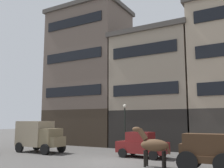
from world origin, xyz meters
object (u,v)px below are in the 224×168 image
object	(u,v)px
delivery_truck_far	(39,135)
streetlamp_curbside	(125,121)
sedan_light	(142,145)
pedestrian_officer	(224,146)
cargo_wagon	(206,150)
draft_horse	(153,145)

from	to	relation	value
delivery_truck_far	streetlamp_curbside	bearing A→B (deg)	35.89
sedan_light	pedestrian_officer	bearing A→B (deg)	11.83
delivery_truck_far	pedestrian_officer	world-z (taller)	delivery_truck_far
cargo_wagon	pedestrian_officer	distance (m)	4.49
pedestrian_officer	delivery_truck_far	bearing A→B (deg)	-169.08
draft_horse	streetlamp_curbside	xyz separation A→B (m)	(-4.92, 6.06, 1.40)
draft_horse	sedan_light	distance (m)	3.96
draft_horse	pedestrian_officer	xyz separation A→B (m)	(3.35, 4.47, -0.29)
draft_horse	delivery_truck_far	distance (m)	11.05
sedan_light	draft_horse	bearing A→B (deg)	-57.29
draft_horse	streetlamp_curbside	world-z (taller)	streetlamp_curbside
cargo_wagon	sedan_light	distance (m)	6.07
delivery_truck_far	pedestrian_officer	size ratio (longest dim) A/B	2.45
delivery_truck_far	sedan_light	world-z (taller)	delivery_truck_far
cargo_wagon	delivery_truck_far	distance (m)	13.98
delivery_truck_far	streetlamp_curbside	xyz separation A→B (m)	(6.00, 4.34, 1.25)
draft_horse	streetlamp_curbside	distance (m)	7.93
pedestrian_officer	streetlamp_curbside	distance (m)	8.59
delivery_truck_far	sedan_light	distance (m)	8.95
sedan_light	pedestrian_officer	xyz separation A→B (m)	(5.48, 1.15, 0.07)
sedan_light	pedestrian_officer	distance (m)	5.60
draft_horse	delivery_truck_far	world-z (taller)	delivery_truck_far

